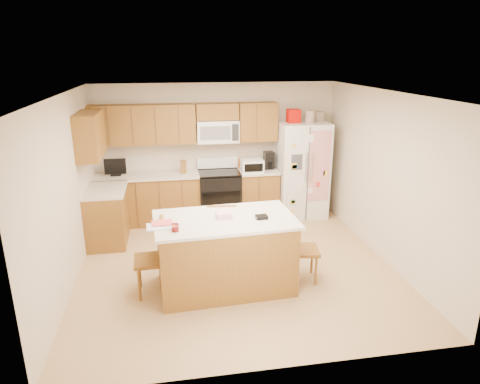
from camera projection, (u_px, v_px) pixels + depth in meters
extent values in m
plane|color=#AF7F54|center=(236.00, 265.00, 6.37)|extent=(4.50, 4.50, 0.00)
cube|color=beige|center=(217.00, 150.00, 8.09)|extent=(4.50, 0.10, 2.50)
cube|color=beige|center=(274.00, 256.00, 3.88)|extent=(4.50, 0.10, 2.50)
cube|color=beige|center=(67.00, 193.00, 5.63)|extent=(0.10, 4.50, 2.50)
cube|color=beige|center=(385.00, 177.00, 6.34)|extent=(0.10, 4.50, 2.50)
cube|color=white|center=(235.00, 93.00, 5.60)|extent=(4.50, 4.50, 0.04)
cube|color=brown|center=(148.00, 200.00, 7.85)|extent=(1.87, 0.60, 0.88)
cube|color=brown|center=(258.00, 194.00, 8.18)|extent=(0.72, 0.60, 0.88)
cube|color=brown|center=(107.00, 217.00, 7.03)|extent=(0.60, 0.95, 0.88)
cube|color=beige|center=(147.00, 176.00, 7.70)|extent=(1.87, 0.64, 0.04)
cube|color=beige|center=(258.00, 171.00, 8.03)|extent=(0.72, 0.64, 0.04)
cube|color=beige|center=(105.00, 190.00, 6.89)|extent=(0.64, 0.95, 0.04)
cube|color=brown|center=(143.00, 125.00, 7.56)|extent=(1.85, 0.33, 0.70)
cube|color=brown|center=(258.00, 122.00, 7.89)|extent=(0.70, 0.33, 0.70)
cube|color=brown|center=(217.00, 111.00, 7.71)|extent=(0.76, 0.33, 0.29)
cube|color=brown|center=(90.00, 135.00, 6.58)|extent=(0.33, 0.95, 0.70)
cube|color=brown|center=(108.00, 127.00, 7.31)|extent=(0.02, 0.01, 0.66)
cube|color=brown|center=(114.00, 207.00, 7.47)|extent=(0.02, 0.01, 0.84)
cube|color=brown|center=(132.00, 126.00, 7.37)|extent=(0.02, 0.01, 0.66)
cube|color=brown|center=(137.00, 206.00, 7.54)|extent=(0.02, 0.01, 0.84)
cube|color=brown|center=(156.00, 126.00, 7.44)|extent=(0.02, 0.01, 0.66)
cube|color=brown|center=(160.00, 204.00, 7.60)|extent=(0.02, 0.01, 0.84)
cube|color=brown|center=(179.00, 125.00, 7.50)|extent=(0.01, 0.01, 0.66)
cube|color=brown|center=(183.00, 203.00, 7.67)|extent=(0.01, 0.01, 0.84)
cube|color=brown|center=(257.00, 123.00, 7.72)|extent=(0.01, 0.01, 0.66)
cube|color=brown|center=(259.00, 199.00, 7.89)|extent=(0.01, 0.01, 0.84)
cube|color=white|center=(218.00, 131.00, 7.79)|extent=(0.76, 0.38, 0.40)
cube|color=slate|center=(215.00, 133.00, 7.60)|extent=(0.54, 0.01, 0.24)
cube|color=#262626|center=(235.00, 132.00, 7.66)|extent=(0.12, 0.01, 0.30)
cube|color=brown|center=(183.00, 167.00, 7.78)|extent=(0.10, 0.14, 0.22)
cube|color=black|center=(116.00, 175.00, 7.64)|extent=(0.18, 0.12, 0.02)
cube|color=black|center=(115.00, 166.00, 7.59)|extent=(0.38, 0.03, 0.28)
cube|color=#DC5D0D|center=(249.00, 164.00, 8.06)|extent=(0.35, 0.22, 0.18)
cube|color=white|center=(252.00, 166.00, 7.84)|extent=(0.40, 0.28, 0.23)
cube|color=black|center=(254.00, 168.00, 7.70)|extent=(0.34, 0.01, 0.15)
cube|color=black|center=(269.00, 160.00, 8.07)|extent=(0.18, 0.22, 0.32)
cylinder|color=black|center=(270.00, 165.00, 8.02)|extent=(0.12, 0.12, 0.12)
cube|color=black|center=(219.00, 196.00, 8.05)|extent=(0.76, 0.64, 0.88)
cube|color=black|center=(222.00, 203.00, 7.75)|extent=(0.68, 0.01, 0.42)
cube|color=black|center=(219.00, 172.00, 7.90)|extent=(0.76, 0.64, 0.03)
cube|color=white|center=(217.00, 162.00, 8.11)|extent=(0.76, 0.10, 0.20)
cube|color=white|center=(302.00, 170.00, 8.10)|extent=(0.90, 0.75, 1.80)
cube|color=#4C4C4C|center=(308.00, 175.00, 7.74)|extent=(0.02, 0.01, 1.75)
cube|color=silver|center=(306.00, 167.00, 7.67)|extent=(0.02, 0.03, 0.55)
cube|color=silver|center=(311.00, 167.00, 7.68)|extent=(0.02, 0.03, 0.55)
cube|color=#3F3F44|center=(297.00, 162.00, 7.63)|extent=(0.20, 0.01, 0.28)
cube|color=#D84C59|center=(319.00, 167.00, 7.73)|extent=(0.42, 0.01, 1.30)
cube|color=#B70800|center=(293.00, 116.00, 7.75)|extent=(0.22, 0.22, 0.24)
cylinder|color=tan|center=(310.00, 116.00, 7.76)|extent=(0.18, 0.18, 0.22)
cube|color=#80705A|center=(317.00, 116.00, 7.92)|extent=(0.18, 0.20, 0.18)
cube|color=brown|center=(225.00, 254.00, 5.64)|extent=(1.78, 1.07, 0.95)
cube|color=beige|center=(225.00, 220.00, 5.49)|extent=(1.86, 1.15, 0.04)
cylinder|color=#B70800|center=(175.00, 229.00, 5.07)|extent=(0.08, 0.08, 0.06)
cylinder|color=white|center=(175.00, 228.00, 5.07)|extent=(0.09, 0.09, 0.09)
cube|color=#FDBDCF|center=(224.00, 215.00, 5.49)|extent=(0.21, 0.16, 0.07)
cube|color=black|center=(261.00, 217.00, 5.47)|extent=(0.16, 0.13, 0.04)
cube|color=white|center=(159.00, 227.00, 5.20)|extent=(0.31, 0.26, 0.02)
cube|color=#D84C4C|center=(162.00, 223.00, 5.27)|extent=(0.27, 0.22, 0.01)
cylinder|color=white|center=(201.00, 227.00, 5.18)|extent=(0.13, 0.06, 0.01)
cube|color=brown|center=(150.00, 260.00, 5.50)|extent=(0.43, 0.45, 0.05)
cylinder|color=brown|center=(140.00, 272.00, 5.70)|extent=(0.04, 0.04, 0.45)
cylinder|color=brown|center=(139.00, 285.00, 5.38)|extent=(0.04, 0.04, 0.45)
cylinder|color=brown|center=(163.00, 269.00, 5.77)|extent=(0.04, 0.04, 0.45)
cylinder|color=brown|center=(164.00, 282.00, 5.44)|extent=(0.04, 0.04, 0.45)
cylinder|color=brown|center=(163.00, 235.00, 5.59)|extent=(0.02, 0.02, 0.50)
cylinder|color=brown|center=(163.00, 237.00, 5.52)|extent=(0.02, 0.02, 0.50)
cylinder|color=brown|center=(163.00, 240.00, 5.45)|extent=(0.02, 0.02, 0.50)
cylinder|color=brown|center=(163.00, 242.00, 5.37)|extent=(0.02, 0.02, 0.50)
cylinder|color=brown|center=(164.00, 245.00, 5.30)|extent=(0.02, 0.02, 0.50)
cube|color=brown|center=(162.00, 222.00, 5.37)|extent=(0.06, 0.42, 0.05)
cube|color=brown|center=(222.00, 236.00, 6.22)|extent=(0.47, 0.45, 0.05)
cylinder|color=brown|center=(233.00, 246.00, 6.46)|extent=(0.04, 0.04, 0.44)
cylinder|color=brown|center=(210.00, 247.00, 6.43)|extent=(0.04, 0.04, 0.44)
cylinder|color=brown|center=(235.00, 256.00, 6.16)|extent=(0.04, 0.04, 0.44)
cylinder|color=brown|center=(210.00, 256.00, 6.14)|extent=(0.04, 0.04, 0.44)
cylinder|color=brown|center=(233.00, 223.00, 5.99)|extent=(0.02, 0.02, 0.49)
cylinder|color=brown|center=(228.00, 224.00, 5.98)|extent=(0.02, 0.02, 0.49)
cylinder|color=brown|center=(222.00, 224.00, 5.97)|extent=(0.02, 0.02, 0.49)
cylinder|color=brown|center=(217.00, 224.00, 5.97)|extent=(0.02, 0.02, 0.49)
cylinder|color=brown|center=(211.00, 224.00, 5.96)|extent=(0.02, 0.02, 0.49)
cube|color=brown|center=(222.00, 207.00, 5.90)|extent=(0.41, 0.08, 0.05)
cube|color=brown|center=(304.00, 250.00, 5.84)|extent=(0.45, 0.47, 0.04)
cylinder|color=brown|center=(316.00, 271.00, 5.75)|extent=(0.04, 0.04, 0.42)
cylinder|color=brown|center=(312.00, 260.00, 6.07)|extent=(0.04, 0.04, 0.42)
cylinder|color=brown|center=(294.00, 271.00, 5.75)|extent=(0.04, 0.04, 0.42)
cylinder|color=brown|center=(291.00, 260.00, 6.07)|extent=(0.04, 0.04, 0.42)
cylinder|color=brown|center=(294.00, 237.00, 5.62)|extent=(0.02, 0.02, 0.47)
cylinder|color=brown|center=(293.00, 235.00, 5.69)|extent=(0.02, 0.02, 0.47)
cylinder|color=brown|center=(293.00, 233.00, 5.76)|extent=(0.02, 0.02, 0.47)
cylinder|color=brown|center=(292.00, 231.00, 5.83)|extent=(0.02, 0.02, 0.47)
cylinder|color=brown|center=(291.00, 229.00, 5.90)|extent=(0.02, 0.02, 0.47)
cube|color=brown|center=(293.00, 217.00, 5.69)|extent=(0.10, 0.39, 0.05)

